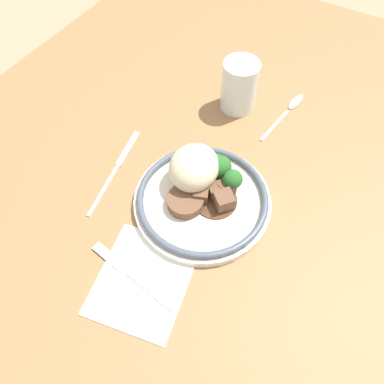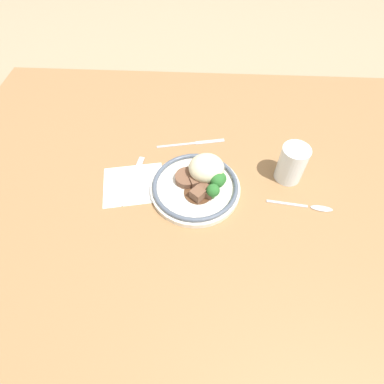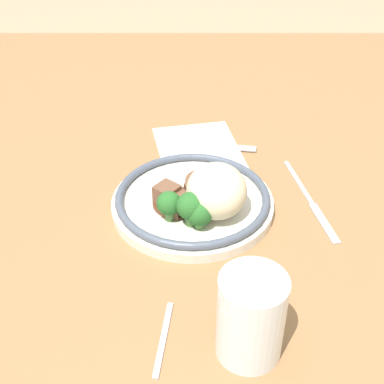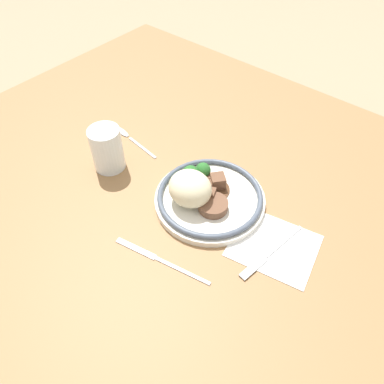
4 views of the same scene
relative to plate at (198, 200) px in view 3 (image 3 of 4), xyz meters
name	(u,v)px [view 3 (image 3 of 4)]	position (x,y,z in m)	size (l,w,h in m)	color
ground_plane	(199,224)	(-0.01, 0.00, -0.06)	(8.00, 8.00, 0.00)	#998466
dining_table	(199,216)	(-0.01, 0.00, -0.04)	(1.50, 1.14, 0.03)	olive
napkin	(198,148)	(-0.19, 0.00, -0.03)	(0.19, 0.17, 0.00)	white
plate	(198,200)	(0.00, 0.00, 0.00)	(0.24, 0.24, 0.09)	silver
juice_glass	(250,320)	(0.24, 0.05, 0.02)	(0.07, 0.07, 0.11)	yellow
fork	(216,146)	(-0.19, 0.03, -0.02)	(0.04, 0.18, 0.00)	#B7B7BC
knife	(311,202)	(-0.03, 0.17, -0.03)	(0.21, 0.05, 0.00)	#B7B7BC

